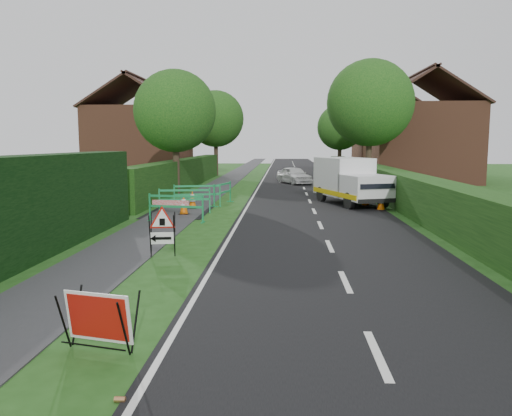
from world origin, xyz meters
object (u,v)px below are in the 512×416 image
object	(u,v)px
red_rect_sign	(98,318)
works_van	(350,180)
hatchback_car	(294,175)
triangle_sign	(161,228)

from	to	relation	value
red_rect_sign	works_van	distance (m)	17.53
red_rect_sign	hatchback_car	world-z (taller)	hatchback_car
triangle_sign	hatchback_car	size ratio (longest dim) A/B	0.31
hatchback_car	works_van	bearing A→B (deg)	-102.81
hatchback_car	red_rect_sign	bearing A→B (deg)	-120.59
triangle_sign	hatchback_car	world-z (taller)	hatchback_car
works_van	hatchback_car	bearing A→B (deg)	81.76
works_van	triangle_sign	bearing A→B (deg)	-137.98
red_rect_sign	hatchback_car	size ratio (longest dim) A/B	0.31
triangle_sign	works_van	size ratio (longest dim) A/B	0.22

